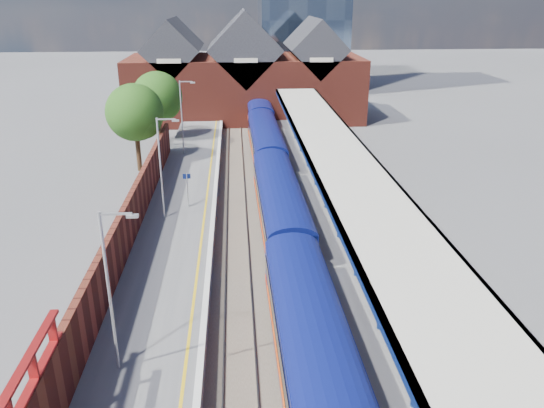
{
  "coord_description": "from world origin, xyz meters",
  "views": [
    {
      "loc": [
        -1.41,
        -12.35,
        15.41
      ],
      "look_at": [
        0.85,
        19.95,
        2.6
      ],
      "focal_mm": 35.0,
      "sensor_mm": 36.0,
      "label": 1
    }
  ],
  "objects": [
    {
      "name": "canopy",
      "position": [
        5.48,
        21.95,
        5.25
      ],
      "size": [
        4.5,
        52.0,
        4.48
      ],
      "color": "navy",
      "rests_on": "right_platform"
    },
    {
      "name": "coping_right",
      "position": [
        3.15,
        20.0,
        1.02
      ],
      "size": [
        0.3,
        76.0,
        0.05
      ],
      "primitive_type": "cube",
      "color": "silver",
      "rests_on": "right_platform"
    },
    {
      "name": "right_platform",
      "position": [
        6.0,
        20.0,
        0.5
      ],
      "size": [
        6.0,
        76.0,
        1.0
      ],
      "primitive_type": "cube",
      "color": "#565659",
      "rests_on": "ground"
    },
    {
      "name": "station_building",
      "position": [
        0.0,
        58.0,
        5.45
      ],
      "size": [
        30.0,
        12.12,
        13.78
      ],
      "color": "maroon",
      "rests_on": "ground"
    },
    {
      "name": "ground",
      "position": [
        0.0,
        30.0,
        0.0
      ],
      "size": [
        240.0,
        240.0,
        0.0
      ],
      "primitive_type": "plane",
      "color": "#5B5B5E",
      "rests_on": "ground"
    },
    {
      "name": "ballast_bed",
      "position": [
        0.0,
        20.0,
        0.03
      ],
      "size": [
        6.0,
        76.0,
        0.06
      ],
      "primitive_type": "cube",
      "color": "#473D33",
      "rests_on": "ground"
    },
    {
      "name": "left_platform",
      "position": [
        -5.5,
        20.0,
        0.5
      ],
      "size": [
        5.0,
        76.0,
        1.0
      ],
      "primitive_type": "cube",
      "color": "#565659",
      "rests_on": "ground"
    },
    {
      "name": "platform_sign",
      "position": [
        -5.0,
        24.0,
        2.69
      ],
      "size": [
        0.55,
        0.08,
        2.5
      ],
      "color": "#A5A8AA",
      "rests_on": "left_platform"
    },
    {
      "name": "yellow_line",
      "position": [
        -3.75,
        20.0,
        1.01
      ],
      "size": [
        0.14,
        76.0,
        0.01
      ],
      "primitive_type": "cube",
      "color": "yellow",
      "rests_on": "left_platform"
    },
    {
      "name": "rails",
      "position": [
        0.0,
        20.0,
        0.12
      ],
      "size": [
        4.51,
        76.0,
        0.14
      ],
      "color": "slate",
      "rests_on": "ground"
    },
    {
      "name": "tree_near",
      "position": [
        -10.35,
        35.91,
        5.35
      ],
      "size": [
        5.2,
        5.2,
        8.1
      ],
      "color": "#382314",
      "rests_on": "ground"
    },
    {
      "name": "brick_wall",
      "position": [
        -8.1,
        13.54,
        2.45
      ],
      "size": [
        0.35,
        50.0,
        3.86
      ],
      "color": "maroon",
      "rests_on": "left_platform"
    },
    {
      "name": "parked_car_blue",
      "position": [
        8.5,
        8.71,
        1.64
      ],
      "size": [
        4.88,
        2.83,
        1.28
      ],
      "primitive_type": "imported",
      "rotation": [
        0.0,
        0.0,
        1.41
      ],
      "color": "#181557",
      "rests_on": "right_platform"
    },
    {
      "name": "tree_far",
      "position": [
        -9.35,
        43.91,
        5.35
      ],
      "size": [
        5.2,
        5.2,
        8.1
      ],
      "color": "#382314",
      "rests_on": "ground"
    },
    {
      "name": "lamp_post_b",
      "position": [
        -6.36,
        6.0,
        4.99
      ],
      "size": [
        1.48,
        0.18,
        7.0
      ],
      "color": "#A5A8AA",
      "rests_on": "left_platform"
    },
    {
      "name": "train",
      "position": [
        1.49,
        29.85,
        2.12
      ],
      "size": [
        2.99,
        65.93,
        3.45
      ],
      "color": "navy",
      "rests_on": "ground"
    },
    {
      "name": "parked_car_dark",
      "position": [
        7.44,
        19.31,
        1.56
      ],
      "size": [
        3.91,
        1.69,
        1.12
      ],
      "primitive_type": "imported",
      "rotation": [
        0.0,
        0.0,
        1.54
      ],
      "color": "black",
      "rests_on": "right_platform"
    },
    {
      "name": "lamp_post_c",
      "position": [
        -6.36,
        22.0,
        4.99
      ],
      "size": [
        1.48,
        0.18,
        7.0
      ],
      "color": "#A5A8AA",
      "rests_on": "left_platform"
    },
    {
      "name": "coping_left",
      "position": [
        -3.15,
        20.0,
        1.02
      ],
      "size": [
        0.3,
        76.0,
        0.05
      ],
      "primitive_type": "cube",
      "color": "silver",
      "rests_on": "left_platform"
    },
    {
      "name": "lamp_post_d",
      "position": [
        -6.36,
        38.0,
        4.99
      ],
      "size": [
        1.48,
        0.18,
        7.0
      ],
      "color": "#A5A8AA",
      "rests_on": "left_platform"
    }
  ]
}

